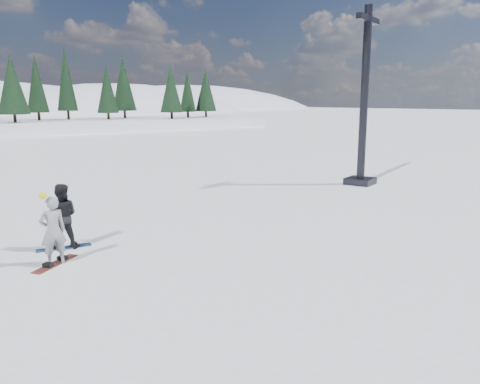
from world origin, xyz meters
name	(u,v)px	position (x,y,z in m)	size (l,w,h in m)	color
ground	(88,268)	(0.00, 0.00, 0.00)	(420.00, 420.00, 0.00)	white
lift_tower	(363,114)	(15.23, 3.93, 3.52)	(2.35, 1.64, 8.66)	black
snowboarder_woman	(53,230)	(-0.60, 0.79, 0.91)	(0.67, 0.45, 1.96)	#A4A5AA
snowboarder_man	(62,216)	(-0.03, 2.05, 0.94)	(0.92, 0.71, 1.89)	black
snowboard_woman	(56,264)	(-0.60, 0.79, 0.01)	(1.50, 0.28, 0.03)	maroon
snowboard_man	(64,248)	(-0.03, 2.05, 0.01)	(1.50, 0.28, 0.03)	#19498C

